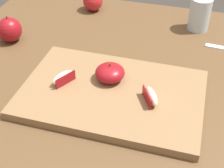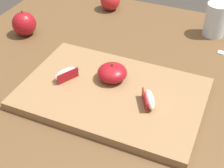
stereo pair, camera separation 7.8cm
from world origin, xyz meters
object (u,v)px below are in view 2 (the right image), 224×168
at_px(cutting_board, 112,94).
at_px(apple_half_skin_up, 112,73).
at_px(apple_wedge_near_knife, 66,74).
at_px(whole_apple_crimson, 110,0).
at_px(drinking_glass_water, 216,20).
at_px(whole_apple_red_delicious, 24,24).
at_px(apple_wedge_front, 149,100).

height_order(cutting_board, apple_half_skin_up, apple_half_skin_up).
bearing_deg(apple_wedge_near_knife, whole_apple_crimson, 99.09).
distance_m(apple_wedge_near_knife, drinking_glass_water, 0.51).
bearing_deg(whole_apple_red_delicious, apple_wedge_near_knife, -34.96).
xyz_separation_m(apple_half_skin_up, apple_wedge_front, (0.11, -0.05, -0.01)).
bearing_deg(whole_apple_crimson, apple_wedge_near_knife, -80.91).
xyz_separation_m(whole_apple_crimson, drinking_glass_water, (0.37, -0.03, 0.02)).
xyz_separation_m(cutting_board, apple_wedge_near_knife, (-0.13, -0.00, 0.02)).
relative_size(apple_half_skin_up, drinking_glass_water, 0.71).
bearing_deg(cutting_board, whole_apple_red_delicious, 155.42).
xyz_separation_m(whole_apple_red_delicious, whole_apple_crimson, (0.18, 0.27, -0.00)).
distance_m(apple_wedge_near_knife, apple_wedge_front, 0.22).
height_order(apple_half_skin_up, apple_wedge_front, apple_half_skin_up).
xyz_separation_m(cutting_board, whole_apple_red_delicious, (-0.37, 0.17, 0.03)).
height_order(cutting_board, whole_apple_red_delicious, whole_apple_red_delicious).
distance_m(apple_wedge_near_knife, whole_apple_crimson, 0.45).
xyz_separation_m(apple_wedge_front, whole_apple_red_delicious, (-0.47, 0.18, 0.00)).
bearing_deg(apple_wedge_near_knife, whole_apple_red_delicious, 145.04).
xyz_separation_m(whole_apple_red_delicious, drinking_glass_water, (0.55, 0.23, 0.01)).
relative_size(apple_half_skin_up, whole_apple_crimson, 0.95).
relative_size(apple_wedge_front, whole_apple_red_delicious, 0.79).
bearing_deg(apple_half_skin_up, apple_wedge_near_knife, -158.26).
height_order(apple_half_skin_up, whole_apple_red_delicious, whole_apple_red_delicious).
bearing_deg(whole_apple_red_delicious, cutting_board, -24.58).
relative_size(apple_half_skin_up, whole_apple_red_delicious, 0.90).
bearing_deg(apple_half_skin_up, whole_apple_crimson, 114.26).
xyz_separation_m(apple_wedge_near_knife, apple_wedge_front, (0.22, -0.01, 0.00)).
distance_m(whole_apple_crimson, drinking_glass_water, 0.37).
distance_m(apple_half_skin_up, whole_apple_crimson, 0.44).
xyz_separation_m(cutting_board, apple_wedge_front, (0.10, -0.01, 0.02)).
bearing_deg(whole_apple_crimson, apple_half_skin_up, -65.74).
distance_m(apple_half_skin_up, apple_wedge_near_knife, 0.12).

